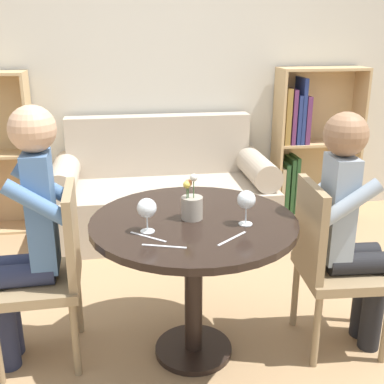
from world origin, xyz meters
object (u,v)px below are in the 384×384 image
object	(u,v)px
bookshelf_right	(305,143)
chair_right	(330,260)
couch	(163,195)
wine_glass_left	(147,209)
flower_vase	(192,205)
chair_left	(50,269)
person_left	(28,232)
wine_glass_right	(246,201)
person_right	(350,227)

from	to	relation	value
bookshelf_right	chair_right	world-z (taller)	bookshelf_right
couch	wine_glass_left	xyz separation A→B (m)	(-0.23, -1.72, 0.55)
chair_right	flower_vase	xyz separation A→B (m)	(-0.70, 0.04, 0.32)
chair_left	person_left	bearing A→B (deg)	-89.03
bookshelf_right	wine_glass_right	size ratio (longest dim) A/B	7.88
chair_left	chair_right	size ratio (longest dim) A/B	1.00
couch	chair_left	distance (m)	1.68
couch	wine_glass_left	distance (m)	1.82
bookshelf_right	couch	bearing A→B (deg)	-168.28
chair_left	person_left	size ratio (longest dim) A/B	0.70
chair_right	flower_vase	bearing A→B (deg)	90.27
person_left	wine_glass_right	xyz separation A→B (m)	(1.01, -0.18, 0.17)
chair_right	wine_glass_left	bearing A→B (deg)	98.70
chair_left	chair_right	distance (m)	1.40
chair_left	flower_vase	xyz separation A→B (m)	(0.69, -0.08, 0.32)
person_right	chair_right	bearing A→B (deg)	87.52
chair_right	person_left	xyz separation A→B (m)	(-1.48, 0.12, 0.20)
person_left	couch	bearing A→B (deg)	151.49
chair_right	wine_glass_right	xyz separation A→B (m)	(-0.47, -0.07, 0.37)
bookshelf_right	person_left	distance (m)	2.75
wine_glass_left	wine_glass_right	size ratio (longest dim) A/B	0.96
wine_glass_left	person_right	bearing A→B (deg)	4.13
person_left	wine_glass_right	bearing A→B (deg)	78.30
bookshelf_right	wine_glass_left	distance (m)	2.52
person_left	chair_left	bearing A→B (deg)	90.97
flower_vase	chair_left	bearing A→B (deg)	173.41
wine_glass_left	chair_left	bearing A→B (deg)	156.64
bookshelf_right	person_right	distance (m)	1.99
chair_left	flower_vase	world-z (taller)	flower_vase
person_right	wine_glass_left	xyz separation A→B (m)	(-1.01, -0.07, 0.18)
bookshelf_right	flower_vase	xyz separation A→B (m)	(-1.31, -1.87, 0.18)
chair_right	wine_glass_right	size ratio (longest dim) A/B	5.48
chair_right	person_right	size ratio (longest dim) A/B	0.72
couch	flower_vase	size ratio (longest dim) A/B	7.77
bookshelf_right	wine_glass_right	bearing A→B (deg)	-118.47
chair_right	person_left	world-z (taller)	person_left
chair_right	flower_vase	world-z (taller)	flower_vase
couch	person_left	distance (m)	1.75
chair_left	person_right	bearing A→B (deg)	83.60
wine_glass_left	wine_glass_right	xyz separation A→B (m)	(0.45, 0.02, 0.01)
person_left	flower_vase	xyz separation A→B (m)	(0.77, -0.08, 0.12)
person_left	chair_right	bearing A→B (deg)	84.09
wine_glass_left	wine_glass_right	bearing A→B (deg)	1.95
wine_glass_right	person_right	bearing A→B (deg)	5.90
person_left	flower_vase	distance (m)	0.79
wine_glass_left	flower_vase	bearing A→B (deg)	29.36
bookshelf_right	wine_glass_left	xyz separation A→B (m)	(-1.53, -1.99, 0.22)
chair_left	person_left	xyz separation A→B (m)	(-0.08, -0.00, 0.20)
chair_right	wine_glass_left	size ratio (longest dim) A/B	5.73
couch	chair_left	bearing A→B (deg)	-114.60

